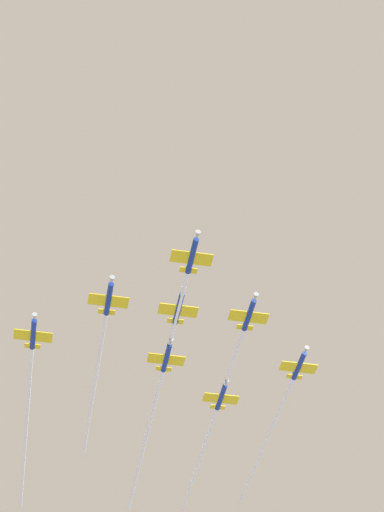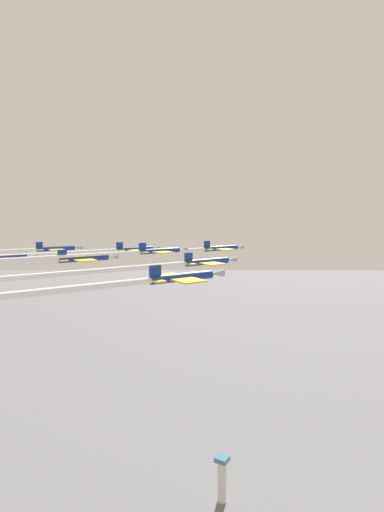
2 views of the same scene
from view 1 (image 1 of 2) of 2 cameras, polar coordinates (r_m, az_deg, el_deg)
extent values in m
cylinder|color=navy|center=(185.49, 0.00, 0.00)|extent=(9.78, 5.23, 1.24)
cone|color=#9EA3AD|center=(181.19, 0.34, 1.35)|extent=(2.54, 1.99, 1.18)
cube|color=yellow|center=(185.85, -0.03, -0.13)|extent=(6.94, 9.70, 0.20)
cube|color=yellow|center=(188.64, -0.24, -0.93)|extent=(2.99, 4.14, 0.20)
cube|color=navy|center=(189.27, -0.23, -0.69)|extent=(1.72, 0.89, 2.03)
cylinder|color=white|center=(209.69, -1.56, -6.15)|extent=(50.70, 23.04, 0.87)
cylinder|color=navy|center=(199.19, 3.74, -3.87)|extent=(9.78, 5.23, 1.24)
cone|color=#9EA3AD|center=(194.68, 4.15, -2.70)|extent=(2.54, 1.99, 1.18)
cube|color=yellow|center=(199.57, 3.71, -3.99)|extent=(6.94, 9.70, 0.20)
cube|color=yellow|center=(202.48, 3.47, -4.68)|extent=(2.99, 4.14, 0.20)
cube|color=navy|center=(203.06, 3.46, -4.44)|extent=(1.72, 0.89, 2.03)
cylinder|color=white|center=(228.14, 1.64, -9.91)|extent=(59.58, 26.97, 0.87)
cylinder|color=navy|center=(195.38, -5.46, -2.81)|extent=(9.78, 5.23, 1.24)
cone|color=#9EA3AD|center=(190.78, -5.26, -1.60)|extent=(2.54, 1.99, 1.18)
cube|color=yellow|center=(195.77, -5.48, -2.93)|extent=(6.94, 9.70, 0.20)
cube|color=yellow|center=(198.73, -5.60, -3.65)|extent=(2.99, 4.14, 0.20)
cube|color=navy|center=(199.33, -5.58, -3.41)|extent=(1.72, 0.89, 2.03)
cylinder|color=white|center=(222.37, -6.42, -8.62)|extent=(54.08, 24.54, 0.87)
cylinder|color=navy|center=(198.44, -0.89, -3.46)|extent=(9.78, 5.23, 1.24)
cone|color=#9EA3AD|center=(193.86, -0.59, -2.28)|extent=(2.54, 1.99, 1.18)
cube|color=yellow|center=(198.83, -0.92, -3.57)|extent=(6.94, 9.70, 0.20)
cube|color=yellow|center=(201.78, -1.10, -4.27)|extent=(2.99, 4.14, 0.20)
cube|color=navy|center=(202.36, -1.09, -4.04)|extent=(1.72, 0.89, 2.03)
cylinder|color=white|center=(231.54, -2.62, -10.19)|extent=(68.06, 30.71, 0.87)
cylinder|color=navy|center=(214.63, 7.00, -7.13)|extent=(9.78, 5.23, 1.24)
cone|color=#9EA3AD|center=(209.98, 7.44, -6.12)|extent=(2.54, 1.99, 1.18)
cube|color=yellow|center=(215.03, 6.96, -7.23)|extent=(6.94, 9.70, 0.20)
cube|color=yellow|center=(218.01, 6.69, -7.83)|extent=(2.99, 4.14, 0.20)
cube|color=navy|center=(218.55, 6.68, -7.60)|extent=(1.72, 0.89, 2.03)
cylinder|color=white|center=(243.73, 4.70, -12.33)|extent=(58.50, 26.49, 0.87)
cylinder|color=navy|center=(208.05, -10.33, -5.05)|extent=(9.78, 5.23, 1.24)
cone|color=#9EA3AD|center=(203.24, -10.25, -3.96)|extent=(2.54, 1.99, 1.18)
cube|color=yellow|center=(208.45, -10.34, -5.16)|extent=(6.94, 9.70, 0.20)
cube|color=yellow|center=(211.53, -10.38, -5.80)|extent=(2.99, 4.14, 0.20)
cube|color=navy|center=(212.08, -10.35, -5.57)|extent=(1.72, 0.89, 2.03)
cylinder|color=white|center=(243.77, -10.81, -11.47)|extent=(71.15, 32.08, 0.87)
cylinder|color=navy|center=(211.54, -1.68, -6.67)|extent=(9.78, 5.23, 1.24)
cone|color=#9EA3AD|center=(206.72, -1.41, -5.63)|extent=(2.54, 1.99, 1.18)
cube|color=yellow|center=(211.95, -1.70, -6.77)|extent=(6.94, 9.70, 0.20)
cube|color=yellow|center=(215.03, -1.86, -7.38)|extent=(2.99, 4.14, 0.20)
cube|color=navy|center=(215.57, -1.85, -7.15)|extent=(1.72, 0.89, 2.03)
cylinder|color=white|center=(245.85, -3.22, -12.57)|extent=(67.95, 30.67, 0.87)
cylinder|color=navy|center=(223.65, 1.92, -9.20)|extent=(9.78, 5.23, 1.24)
cone|color=#9EA3AD|center=(218.73, 2.24, -8.27)|extent=(2.54, 1.99, 1.18)
cube|color=yellow|center=(224.06, 1.89, -9.29)|extent=(6.94, 9.70, 0.20)
cube|color=yellow|center=(227.20, 1.69, -9.83)|extent=(2.99, 4.14, 0.20)
cube|color=navy|center=(227.71, 1.69, -9.61)|extent=(1.72, 0.89, 2.03)
cylinder|color=white|center=(250.19, 0.41, -13.41)|extent=(50.18, 22.81, 0.87)
camera|label=2|loc=(244.29, -21.61, -6.33)|focal=28.31mm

